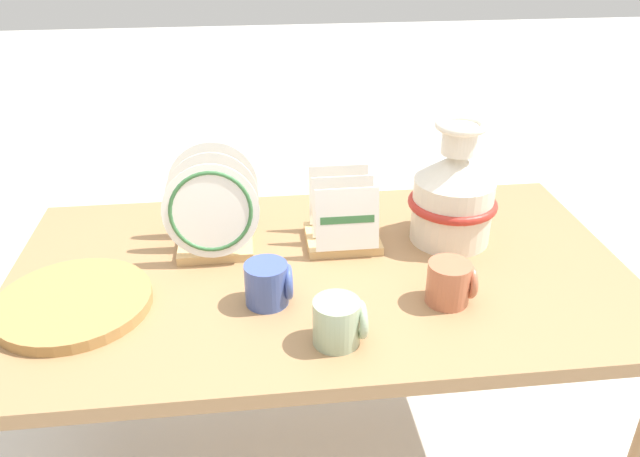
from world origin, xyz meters
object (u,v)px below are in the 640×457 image
Objects in this scene: ceramic_vase at (453,194)px; mug_terracotta_glaze at (451,283)px; dish_rack_round_plates at (213,215)px; dish_rack_square_plates at (342,224)px; wicker_charger_stack at (74,303)px; mug_sage_glaze at (340,322)px; mug_cobalt_glaze at (269,284)px.

mug_terracotta_glaze is at bearing -106.94° from ceramic_vase.
dish_rack_round_plates reaches higher than dish_rack_square_plates.
dish_rack_square_plates is 0.67m from wicker_charger_stack.
mug_terracotta_glaze and mug_sage_glaze have the same top height.
ceramic_vase reaches higher than mug_sage_glaze.
mug_cobalt_glaze is at bearing -154.09° from ceramic_vase.
ceramic_vase is 0.61m from dish_rack_round_plates.
wicker_charger_stack is 0.43m from mug_cobalt_glaze.
mug_cobalt_glaze is at bearing -62.86° from dish_rack_round_plates.
mug_terracotta_glaze is at bearing -6.16° from mug_cobalt_glaze.
dish_rack_round_plates is at bearing 179.02° from ceramic_vase.
ceramic_vase reaches higher than mug_terracotta_glaze.
mug_sage_glaze is (0.26, -0.40, -0.05)m from dish_rack_round_plates.
mug_sage_glaze is at bearing -99.12° from dish_rack_square_plates.
ceramic_vase reaches higher than dish_rack_square_plates.
dish_rack_round_plates is (-0.61, 0.01, -0.03)m from ceramic_vase.
dish_rack_square_plates reaches higher than mug_cobalt_glaze.
dish_rack_square_plates is 1.79× the size of mug_terracotta_glaze.
mug_sage_glaze is at bearing -56.81° from dish_rack_round_plates.
dish_rack_square_plates reaches higher than wicker_charger_stack.
mug_terracotta_glaze is 1.00× the size of mug_cobalt_glaze.
ceramic_vase is at bearing 25.91° from mug_cobalt_glaze.
wicker_charger_stack is at bearing 162.13° from mug_sage_glaze.
mug_cobalt_glaze is at bearing -128.87° from dish_rack_square_plates.
dish_rack_round_plates is 2.43× the size of mug_terracotta_glaze.
dish_rack_round_plates is at bearing -179.24° from dish_rack_square_plates.
dish_rack_square_plates is 0.35m from mug_terracotta_glaze.
ceramic_vase is 0.30m from mug_terracotta_glaze.
ceramic_vase is 1.72× the size of dish_rack_square_plates.
dish_rack_round_plates is 0.75× the size of wicker_charger_stack.
dish_rack_round_plates reaches higher than mug_terracotta_glaze.
wicker_charger_stack is 3.22× the size of mug_terracotta_glaze.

